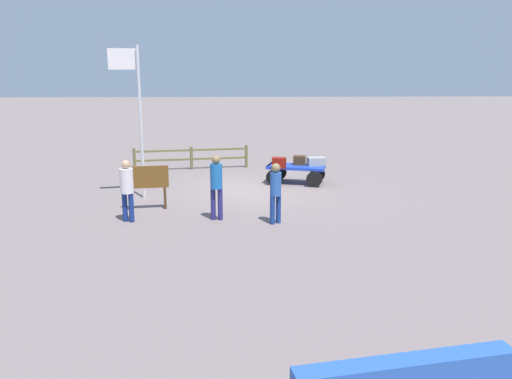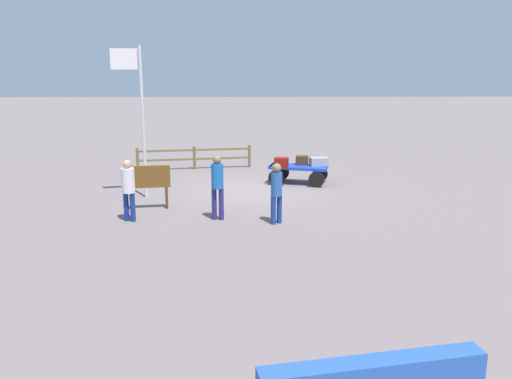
# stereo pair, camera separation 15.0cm
# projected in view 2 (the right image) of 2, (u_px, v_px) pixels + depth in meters

# --- Properties ---
(ground_plane) EXTENTS (120.00, 120.00, 0.00)m
(ground_plane) POSITION_uv_depth(u_px,v_px,m) (256.00, 190.00, 18.36)
(ground_plane) COLOR slate
(luggage_cart) EXTENTS (2.26, 1.60, 0.66)m
(luggage_cart) POSITION_uv_depth(u_px,v_px,m) (298.00, 171.00, 19.26)
(luggage_cart) COLOR #1A3ABC
(luggage_cart) RESTS_ON ground
(suitcase_tan) EXTENTS (0.54, 0.45, 0.37)m
(suitcase_tan) POSITION_uv_depth(u_px,v_px,m) (281.00, 163.00, 18.74)
(suitcase_tan) COLOR maroon
(suitcase_tan) RESTS_ON luggage_cart
(suitcase_olive) EXTENTS (0.50, 0.41, 0.33)m
(suitcase_olive) POSITION_uv_depth(u_px,v_px,m) (302.00, 160.00, 19.34)
(suitcase_olive) COLOR #3F2A18
(suitcase_olive) RESTS_ON luggage_cart
(suitcase_dark) EXTENTS (0.69, 0.46, 0.30)m
(suitcase_dark) POSITION_uv_depth(u_px,v_px,m) (319.00, 162.00, 19.16)
(suitcase_dark) COLOR gray
(suitcase_dark) RESTS_ON luggage_cart
(worker_lead) EXTENTS (0.38, 0.38, 1.82)m
(worker_lead) POSITION_uv_depth(u_px,v_px,m) (217.00, 182.00, 14.51)
(worker_lead) COLOR navy
(worker_lead) RESTS_ON ground
(worker_trailing) EXTENTS (0.42, 0.42, 1.67)m
(worker_trailing) POSITION_uv_depth(u_px,v_px,m) (277.00, 189.00, 14.15)
(worker_trailing) COLOR navy
(worker_trailing) RESTS_ON ground
(worker_supervisor) EXTENTS (0.46, 0.46, 1.72)m
(worker_supervisor) POSITION_uv_depth(u_px,v_px,m) (128.00, 185.00, 14.37)
(worker_supervisor) COLOR navy
(worker_supervisor) RESTS_ON ground
(flagpole) EXTENTS (0.95, 0.21, 4.84)m
(flagpole) POSITION_uv_depth(u_px,v_px,m) (138.00, 108.00, 16.59)
(flagpole) COLOR silver
(flagpole) RESTS_ON ground
(signboard) EXTENTS (1.27, 0.24, 1.33)m
(signboard) POSITION_uv_depth(u_px,v_px,m) (149.00, 180.00, 15.60)
(signboard) COLOR #4C3319
(signboard) RESTS_ON ground
(wooden_fence) EXTENTS (4.72, 0.85, 0.95)m
(wooden_fence) POSITION_uv_depth(u_px,v_px,m) (194.00, 156.00, 21.95)
(wooden_fence) COLOR brown
(wooden_fence) RESTS_ON ground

